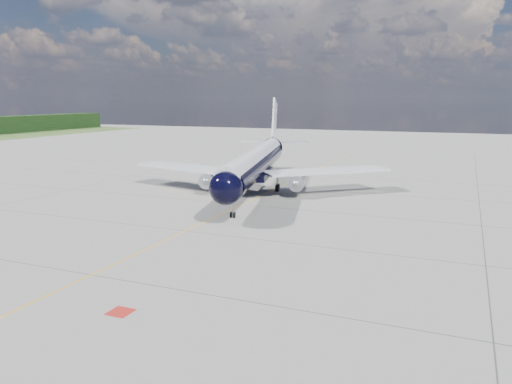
# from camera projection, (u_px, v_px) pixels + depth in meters

# --- Properties ---
(ground) EXTENTS (320.00, 320.00, 0.00)m
(ground) POSITION_uv_depth(u_px,v_px,m) (256.00, 198.00, 72.68)
(ground) COLOR gray
(ground) RESTS_ON ground
(taxiway_centerline) EXTENTS (0.16, 160.00, 0.01)m
(taxiway_centerline) POSITION_uv_depth(u_px,v_px,m) (242.00, 204.00, 68.15)
(taxiway_centerline) COLOR #EAA40C
(taxiway_centerline) RESTS_ON ground
(red_marking) EXTENTS (1.60, 1.60, 0.01)m
(red_marking) POSITION_uv_depth(u_px,v_px,m) (120.00, 312.00, 33.85)
(red_marking) COLOR maroon
(red_marking) RESTS_ON ground
(main_airliner) EXTENTS (40.16, 49.65, 14.52)m
(main_airliner) POSITION_uv_depth(u_px,v_px,m) (257.00, 162.00, 77.55)
(main_airliner) COLOR black
(main_airliner) RESTS_ON ground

